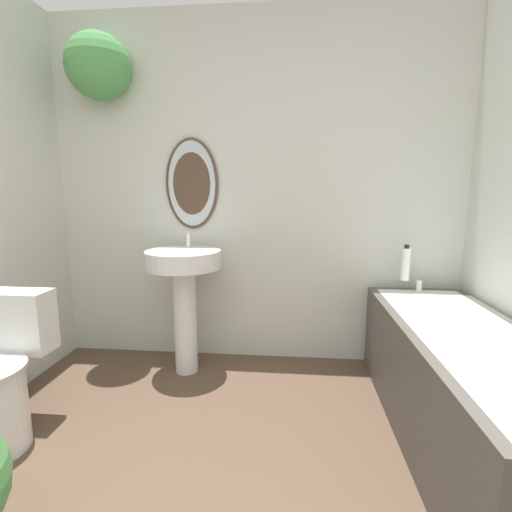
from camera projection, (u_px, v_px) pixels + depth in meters
wall_back at (233, 175)px, 2.56m from camera, size 2.94×0.42×2.40m
pedestal_sink at (184, 283)px, 2.43m from camera, size 0.49×0.49×0.93m
bathtub at (466, 388)px, 1.75m from camera, size 0.61×1.67×0.64m
shampoo_bottle at (406, 264)px, 2.40m from camera, size 0.06×0.06×0.23m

